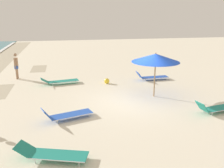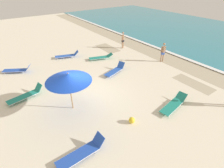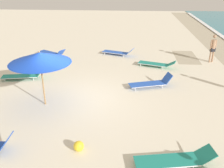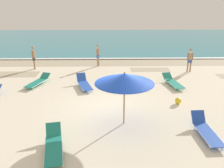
% 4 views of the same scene
% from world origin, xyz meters
% --- Properties ---
extents(ground_plane, '(60.00, 60.00, 0.16)m').
position_xyz_m(ground_plane, '(0.00, 0.01, -0.08)').
color(ground_plane, beige).
extents(beach_umbrella, '(2.52, 2.52, 2.39)m').
position_xyz_m(beach_umbrella, '(0.48, -1.22, 2.10)').
color(beach_umbrella, '#9E7547').
rests_on(beach_umbrella, ground_plane).
extents(sun_lounger_under_umbrella, '(1.02, 2.30, 0.62)m').
position_xyz_m(sun_lounger_under_umbrella, '(-2.21, -3.23, 0.22)').
color(sun_lounger_under_umbrella, '#1E8475').
rests_on(sun_lounger_under_umbrella, ground_plane).
extents(sun_lounger_beside_umbrella, '(1.01, 2.41, 0.48)m').
position_xyz_m(sun_lounger_beside_umbrella, '(3.89, 3.77, 0.20)').
color(sun_lounger_beside_umbrella, '#1E8475').
rests_on(sun_lounger_beside_umbrella, ground_plane).
extents(sun_lounger_near_water_left, '(1.29, 2.29, 0.57)m').
position_xyz_m(sun_lounger_near_water_left, '(-6.89, 1.57, 0.21)').
color(sun_lounger_near_water_left, blue).
rests_on(sun_lounger_near_water_left, ground_plane).
extents(sun_lounger_mid_beach_solo, '(1.26, 2.30, 0.47)m').
position_xyz_m(sun_lounger_mid_beach_solo, '(-4.66, 4.00, 0.20)').
color(sun_lounger_mid_beach_solo, '#1E8475').
rests_on(sun_lounger_mid_beach_solo, ground_plane).
extents(sun_lounger_mid_beach_pair_a, '(1.21, 2.21, 0.63)m').
position_xyz_m(sun_lounger_mid_beach_pair_a, '(-1.69, 3.49, 0.22)').
color(sun_lounger_mid_beach_pair_a, blue).
rests_on(sun_lounger_mid_beach_pair_a, ground_plane).
extents(sun_lounger_mid_beach_pair_b, '(1.65, 2.22, 0.60)m').
position_xyz_m(sun_lounger_mid_beach_pair_b, '(-6.37, -2.98, 0.22)').
color(sun_lounger_mid_beach_pair_b, blue).
rests_on(sun_lounger_mid_beach_pair_b, ground_plane).
extents(beachgoer_wading_adult, '(0.28, 0.42, 1.76)m').
position_xyz_m(beachgoer_wading_adult, '(-5.85, 7.56, 1.00)').
color(beachgoer_wading_adult, '#A37A5B').
rests_on(beachgoer_wading_adult, ground_plane).
extents(beach_ball, '(0.34, 0.34, 0.34)m').
position_xyz_m(beach_ball, '(3.45, 0.85, 0.17)').
color(beach_ball, yellow).
rests_on(beach_ball, ground_plane).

